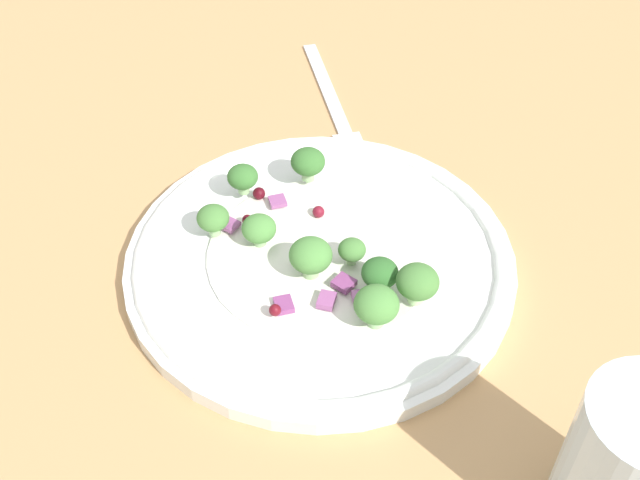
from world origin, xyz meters
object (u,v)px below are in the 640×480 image
broccoli_floret_1 (352,250)px  fork (334,104)px  broccoli_floret_2 (417,283)px  water_glass (626,474)px  plate (320,258)px  broccoli_floret_0 (310,257)px

broccoli_floret_1 → fork: broccoli_floret_1 is taller
broccoli_floret_2 → water_glass: water_glass is taller
broccoli_floret_1 → water_glass: water_glass is taller
plate → broccoli_floret_0: bearing=27.6°
broccoli_floret_2 → water_glass: bearing=77.4°
plate → broccoli_floret_1: broccoli_floret_1 is taller
broccoli_floret_0 → fork: bearing=-139.2°
broccoli_floret_0 → broccoli_floret_1: (-2.82, 1.26, -0.45)cm
broccoli_floret_0 → broccoli_floret_2: size_ratio=1.04×
plate → fork: 20.07cm
broccoli_floret_1 → broccoli_floret_2: (-0.37, 5.54, 0.77)cm
broccoli_floret_2 → fork: (-13.64, -21.32, -3.28)cm
plate → water_glass: size_ratio=2.59×
broccoli_floret_1 → fork: bearing=-131.6°
broccoli_floret_2 → fork: size_ratio=0.17×
plate → fork: bearing=-137.8°
broccoli_floret_2 → fork: 25.52cm
broccoli_floret_0 → fork: broccoli_floret_0 is taller
water_glass → broccoli_floret_0: bearing=-91.4°
broccoli_floret_1 → water_glass: 22.62cm
broccoli_floret_1 → water_glass: bearing=81.4°
broccoli_floret_1 → fork: size_ratio=0.12×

